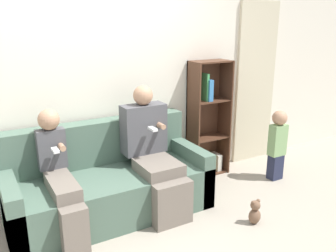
{
  "coord_description": "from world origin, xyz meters",
  "views": [
    {
      "loc": [
        -1.11,
        -2.5,
        1.82
      ],
      "look_at": [
        0.65,
        0.56,
        0.77
      ],
      "focal_mm": 38.0,
      "sensor_mm": 36.0,
      "label": 1
    }
  ],
  "objects": [
    {
      "name": "ground_plane",
      "position": [
        0.0,
        0.0,
        0.0
      ],
      "size": [
        14.0,
        14.0,
        0.0
      ],
      "primitive_type": "plane",
      "color": "#9E9384"
    },
    {
      "name": "back_wall",
      "position": [
        0.0,
        0.97,
        1.27
      ],
      "size": [
        10.0,
        0.06,
        2.55
      ],
      "color": "silver",
      "rests_on": "ground_plane"
    },
    {
      "name": "curtain_panel",
      "position": [
        2.16,
        0.92,
        1.03
      ],
      "size": [
        0.62,
        0.04,
        2.06
      ],
      "color": "beige",
      "rests_on": "ground_plane"
    },
    {
      "name": "couch",
      "position": [
        -0.05,
        0.52,
        0.29
      ],
      "size": [
        1.9,
        0.84,
        0.86
      ],
      "color": "#4C6656",
      "rests_on": "ground_plane"
    },
    {
      "name": "adult_seated",
      "position": [
        0.37,
        0.39,
        0.62
      ],
      "size": [
        0.44,
        0.74,
        1.22
      ],
      "color": "#70665B",
      "rests_on": "ground_plane"
    },
    {
      "name": "child_seated",
      "position": [
        -0.53,
        0.36,
        0.55
      ],
      "size": [
        0.25,
        0.78,
        1.08
      ],
      "color": "#70665B",
      "rests_on": "ground_plane"
    },
    {
      "name": "toddler_standing",
      "position": [
        1.94,
        0.26,
        0.46
      ],
      "size": [
        0.2,
        0.17,
        0.84
      ],
      "color": "#232842",
      "rests_on": "ground_plane"
    },
    {
      "name": "bookshelf",
      "position": [
        1.34,
        0.83,
        0.68
      ],
      "size": [
        0.48,
        0.27,
        1.38
      ],
      "color": "#4C2D1E",
      "rests_on": "ground_plane"
    },
    {
      "name": "teddy_bear",
      "position": [
        1.04,
        -0.37,
        0.11
      ],
      "size": [
        0.12,
        0.1,
        0.24
      ],
      "color": "brown",
      "rests_on": "ground_plane"
    }
  ]
}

